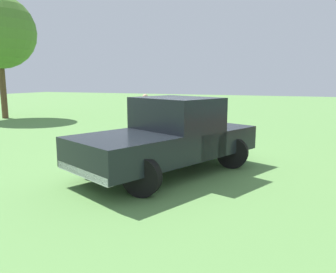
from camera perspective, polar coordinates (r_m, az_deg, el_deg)
name	(u,v)px	position (r m, az deg, el deg)	size (l,w,h in m)	color
ground_plane	(170,168)	(8.52, 0.40, -5.42)	(80.00, 80.00, 0.00)	#5B8C47
pickup_truck	(172,134)	(7.93, 0.62, 0.41)	(3.65, 5.07, 1.82)	black
person_bystander	(145,114)	(12.62, -3.93, 3.99)	(0.40, 0.40, 1.70)	black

